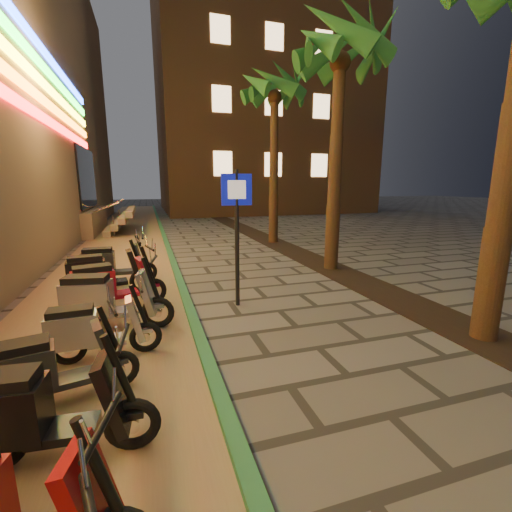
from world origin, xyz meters
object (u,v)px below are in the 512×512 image
object	(u,v)px
scooter_7	(47,369)
scooter_11	(101,274)
pedestrian_sign	(237,220)
scooter_12	(110,264)
scooter_8	(91,330)
scooter_6	(34,413)
scooter_10	(109,285)
scooter_9	(105,300)

from	to	relation	value
scooter_7	scooter_11	size ratio (longest dim) A/B	0.86
pedestrian_sign	scooter_12	world-z (taller)	pedestrian_sign
scooter_8	scooter_7	bearing A→B (deg)	-110.76
scooter_6	scooter_10	bearing A→B (deg)	90.92
scooter_7	scooter_10	size ratio (longest dim) A/B	0.87
scooter_10	scooter_7	bearing A→B (deg)	-110.42
scooter_11	scooter_12	bearing A→B (deg)	75.80
scooter_7	scooter_12	world-z (taller)	scooter_12
scooter_7	scooter_9	bearing A→B (deg)	65.97
pedestrian_sign	scooter_6	distance (m)	4.64
scooter_7	scooter_11	bearing A→B (deg)	75.04
scooter_6	scooter_10	world-z (taller)	scooter_10
scooter_8	scooter_9	size ratio (longest dim) A/B	0.84
scooter_11	pedestrian_sign	bearing A→B (deg)	-34.72
scooter_7	scooter_10	bearing A→B (deg)	69.68
pedestrian_sign	scooter_9	bearing A→B (deg)	-166.16
scooter_6	scooter_11	world-z (taller)	scooter_11
pedestrian_sign	scooter_6	world-z (taller)	pedestrian_sign
scooter_12	scooter_6	bearing A→B (deg)	-90.22
scooter_8	scooter_10	bearing A→B (deg)	84.77
scooter_7	scooter_11	xyz separation A→B (m)	(0.10, 3.99, 0.08)
scooter_8	scooter_6	bearing A→B (deg)	-99.70
scooter_10	scooter_11	bearing A→B (deg)	91.63
scooter_8	scooter_9	world-z (taller)	scooter_9
scooter_8	scooter_9	xyz separation A→B (m)	(0.08, 1.07, 0.09)
scooter_8	scooter_12	bearing A→B (deg)	87.75
scooter_8	scooter_11	size ratio (longest dim) A/B	0.84
pedestrian_sign	scooter_11	xyz separation A→B (m)	(-2.77, 1.37, -1.24)
scooter_11	scooter_12	size ratio (longest dim) A/B	1.04
pedestrian_sign	scooter_6	size ratio (longest dim) A/B	1.63
scooter_6	scooter_7	size ratio (longest dim) A/B	1.09
scooter_6	scooter_7	xyz separation A→B (m)	(-0.11, 0.89, -0.04)
scooter_10	scooter_11	xyz separation A→B (m)	(-0.26, 0.96, 0.01)
scooter_7	scooter_8	world-z (taller)	scooter_7
scooter_8	scooter_10	distance (m)	2.03
scooter_9	scooter_6	bearing A→B (deg)	-85.14
scooter_7	scooter_12	bearing A→B (deg)	74.14
scooter_7	scooter_8	bearing A→B (deg)	59.44
scooter_11	scooter_8	bearing A→B (deg)	-94.39
scooter_12	scooter_8	bearing A→B (deg)	-87.83
scooter_10	scooter_12	xyz separation A→B (m)	(-0.16, 1.99, -0.01)
scooter_7	scooter_8	distance (m)	1.05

